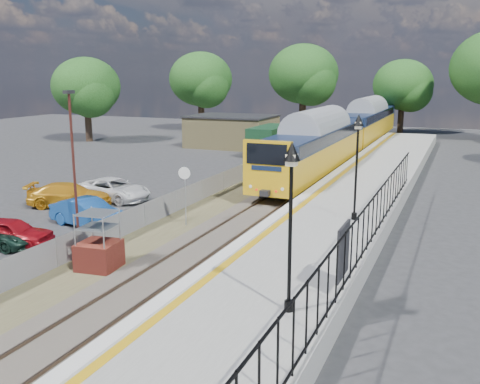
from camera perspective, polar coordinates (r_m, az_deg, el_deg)
The scene contains 18 objects.
ground at distance 20.59m, azimuth -6.20°, elevation -7.90°, with size 120.00×120.00×0.00m, color #2D2D30.
track_bed at distance 29.17m, azimuth 2.20°, elevation -1.52°, with size 5.90×80.00×0.29m.
platform at distance 26.24m, azimuth 10.50°, elevation -2.51°, with size 5.00×70.00×0.90m, color gray.
platform_edge at distance 26.62m, azimuth 6.20°, elevation -1.15°, with size 0.90×70.00×0.01m.
victorian_lamp_south at distance 13.72m, azimuth 5.47°, elevation 0.44°, with size 0.44×0.44×4.60m.
victorian_lamp_north at distance 23.37m, azimuth 12.44°, elevation 5.19°, with size 0.44×0.44×4.60m.
palisade_fence at distance 20.00m, azimuth 13.61°, elevation -3.28°, with size 0.12×26.00×2.00m.
wire_fence at distance 32.57m, azimuth -2.48°, elevation 0.88°, with size 0.06×52.00×1.20m.
outbuilding at distance 52.48m, azimuth -0.14°, elevation 6.34°, with size 10.80×10.10×3.12m.
tree_line at distance 59.37m, azimuth 15.37°, elevation 11.54°, with size 56.80×43.80×11.88m.
train at distance 47.77m, azimuth 11.38°, elevation 6.47°, with size 2.82×40.83×3.51m.
brick_plinth at distance 20.49m, azimuth -14.86°, elevation -5.18°, with size 1.53×1.53×2.24m.
speed_sign at distance 25.33m, azimuth -5.91°, elevation 0.64°, with size 0.58×0.15×2.89m.
carpark_lamp at distance 24.78m, azimuth -17.40°, elevation 3.96°, with size 0.25×0.50×6.46m.
car_red at distance 24.58m, azimuth -23.30°, elevation -3.97°, with size 1.46×3.62×1.23m, color #A10E17.
car_blue at distance 26.53m, azimuth -15.89°, elevation -2.14°, with size 1.41×4.05×1.33m, color #184A95.
car_yellow at distance 30.74m, azimuth -17.73°, elevation -0.31°, with size 1.83×4.51×1.31m, color orange.
car_white at distance 31.68m, azimuth -13.32°, elevation 0.28°, with size 2.10×4.56×1.27m, color silver.
Camera 1 is at (9.49, -16.82, 7.15)m, focal length 40.00 mm.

